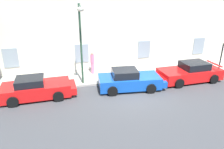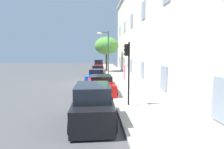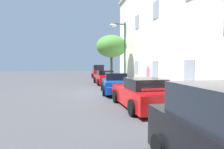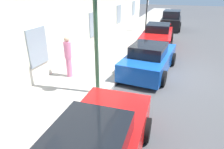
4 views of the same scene
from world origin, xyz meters
name	(u,v)px [view 2 (image 2 of 4)]	position (x,y,z in m)	size (l,w,h in m)	color
ground_plane	(88,83)	(0.00, 0.00, 0.00)	(80.00, 80.00, 0.00)	#444447
sidewalk	(122,82)	(0.00, 3.53, 0.07)	(60.00, 3.09, 0.14)	#A8A399
building_facade	(154,27)	(0.00, 6.84, 5.77)	(34.03, 4.03, 11.50)	beige
sportscar_red_lead	(98,72)	(-5.92, 1.08, 0.60)	(4.62, 2.16, 1.38)	red
sportscar_yellow_flank	(97,77)	(0.20, 0.92, 0.62)	(4.70, 2.34, 1.43)	#144CB2
sportscar_white_middle	(101,85)	(4.75, 1.22, 0.63)	(5.14, 2.30, 1.44)	red
hatchback_parked	(93,106)	(11.13, 0.74, 0.80)	(3.65, 1.91, 1.77)	black
hatchback_distant	(99,65)	(-14.54, 1.31, 0.84)	(3.64, 1.85, 1.87)	red
tree_midblock	(107,46)	(-10.61, 2.54, 4.21)	(3.79, 3.79, 5.47)	#473323
traffic_light	(128,62)	(8.82, 2.67, 2.61)	(0.44, 0.36, 3.62)	black
street_lamp	(105,46)	(-2.99, 1.92, 3.97)	(0.44, 1.42, 5.52)	#2D5138
pedestrian_admiring	(124,71)	(-2.01, 4.12, 1.07)	(0.31, 0.31, 1.79)	pink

